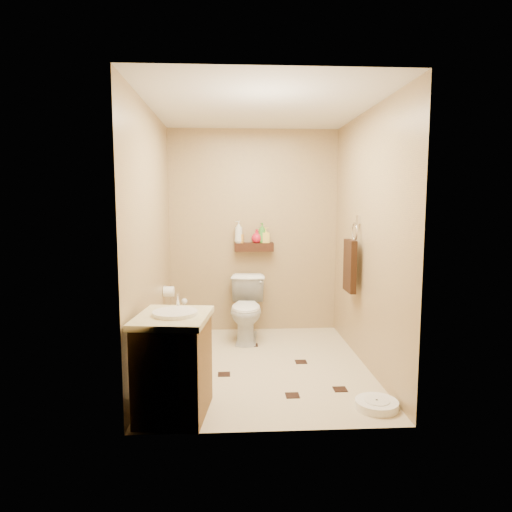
{
  "coord_description": "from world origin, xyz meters",
  "views": [
    {
      "loc": [
        -0.28,
        -4.19,
        1.57
      ],
      "look_at": [
        -0.03,
        0.25,
        1.03
      ],
      "focal_mm": 32.0,
      "sensor_mm": 36.0,
      "label": 1
    }
  ],
  "objects": [
    {
      "name": "wall_front",
      "position": [
        0.0,
        -1.25,
        1.2
      ],
      "size": [
        2.0,
        0.04,
        2.4
      ],
      "primitive_type": "cube",
      "color": "#A0815B",
      "rests_on": "ground"
    },
    {
      "name": "wall_shelf",
      "position": [
        0.0,
        1.17,
        1.02
      ],
      "size": [
        0.46,
        0.14,
        0.1
      ],
      "primitive_type": "cube",
      "color": "#3E1B10",
      "rests_on": "wall_back"
    },
    {
      "name": "bottle_a",
      "position": [
        -0.18,
        1.17,
        1.2
      ],
      "size": [
        0.14,
        0.14,
        0.26
      ],
      "primitive_type": "imported",
      "rotation": [
        0.0,
        0.0,
        5.43
      ],
      "color": "silver",
      "rests_on": "wall_shelf"
    },
    {
      "name": "bottle_c",
      "position": [
        0.03,
        1.17,
        1.15
      ],
      "size": [
        0.17,
        0.17,
        0.16
      ],
      "primitive_type": "imported",
      "rotation": [
        0.0,
        0.0,
        5.86
      ],
      "color": "red",
      "rests_on": "wall_shelf"
    },
    {
      "name": "toilet",
      "position": [
        -0.1,
        0.83,
        0.35
      ],
      "size": [
        0.45,
        0.72,
        0.71
      ],
      "primitive_type": "imported",
      "rotation": [
        0.0,
        0.0,
        -0.08
      ],
      "color": "white",
      "rests_on": "ground"
    },
    {
      "name": "floor_accents",
      "position": [
        0.05,
        -0.06,
        0.0
      ],
      "size": [
        1.3,
        1.42,
        0.01
      ],
      "color": "black",
      "rests_on": "ground"
    },
    {
      "name": "toilet_paper",
      "position": [
        -0.94,
        0.65,
        0.6
      ],
      "size": [
        0.12,
        0.11,
        0.12
      ],
      "color": "white",
      "rests_on": "wall_left"
    },
    {
      "name": "wall_back",
      "position": [
        0.0,
        1.25,
        1.2
      ],
      "size": [
        2.0,
        0.04,
        2.4
      ],
      "primitive_type": "cube",
      "color": "#A0815B",
      "rests_on": "ground"
    },
    {
      "name": "bathroom_scale",
      "position": [
        0.82,
        -0.95,
        0.03
      ],
      "size": [
        0.36,
        0.36,
        0.07
      ],
      "rotation": [
        0.0,
        0.0,
        0.11
      ],
      "color": "white",
      "rests_on": "ground"
    },
    {
      "name": "ground",
      "position": [
        0.0,
        0.0,
        0.0
      ],
      "size": [
        2.5,
        2.5,
        0.0
      ],
      "primitive_type": "plane",
      "color": "beige",
      "rests_on": "ground"
    },
    {
      "name": "wall_right",
      "position": [
        1.0,
        0.0,
        1.2
      ],
      "size": [
        0.04,
        2.5,
        2.4
      ],
      "primitive_type": "cube",
      "color": "#A0815B",
      "rests_on": "ground"
    },
    {
      "name": "towel_ring",
      "position": [
        0.91,
        0.25,
        0.95
      ],
      "size": [
        0.12,
        0.3,
        0.76
      ],
      "color": "silver",
      "rests_on": "wall_right"
    },
    {
      "name": "bottle_d",
      "position": [
        0.1,
        1.17,
        1.19
      ],
      "size": [
        0.13,
        0.13,
        0.24
      ],
      "primitive_type": "imported",
      "rotation": [
        0.0,
        0.0,
        5.62
      ],
      "color": "green",
      "rests_on": "wall_shelf"
    },
    {
      "name": "ceiling",
      "position": [
        0.0,
        0.0,
        2.4
      ],
      "size": [
        2.0,
        2.5,
        0.02
      ],
      "primitive_type": "cube",
      "color": "silver",
      "rests_on": "wall_back"
    },
    {
      "name": "toilet_brush",
      "position": [
        -0.82,
        1.07,
        0.15
      ],
      "size": [
        0.1,
        0.1,
        0.43
      ],
      "color": "#175C5A",
      "rests_on": "ground"
    },
    {
      "name": "bottle_e",
      "position": [
        0.14,
        1.17,
        1.16
      ],
      "size": [
        0.1,
        0.09,
        0.18
      ],
      "primitive_type": "imported",
      "rotation": [
        0.0,
        0.0,
        1.73
      ],
      "color": "#E9C84D",
      "rests_on": "wall_shelf"
    },
    {
      "name": "wall_left",
      "position": [
        -1.0,
        0.0,
        1.2
      ],
      "size": [
        0.04,
        2.5,
        2.4
      ],
      "primitive_type": "cube",
      "color": "#A0815B",
      "rests_on": "ground"
    },
    {
      "name": "bottle_b",
      "position": [
        -0.16,
        1.17,
        1.15
      ],
      "size": [
        0.08,
        0.08,
        0.15
      ],
      "primitive_type": "imported",
      "rotation": [
        0.0,
        0.0,
        6.06
      ],
      "color": "gold",
      "rests_on": "wall_shelf"
    },
    {
      "name": "vanity",
      "position": [
        -0.7,
        -0.95,
        0.39
      ],
      "size": [
        0.58,
        0.67,
        0.87
      ],
      "rotation": [
        0.0,
        0.0,
        -0.13
      ],
      "color": "brown",
      "rests_on": "ground"
    }
  ]
}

